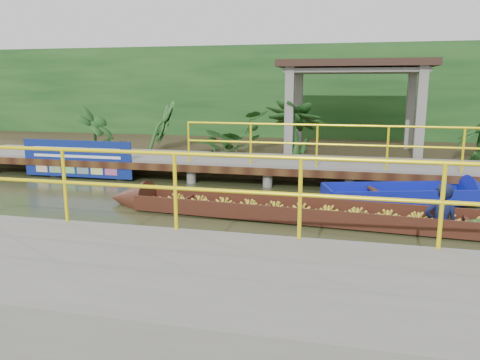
# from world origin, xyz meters

# --- Properties ---
(ground) EXTENTS (80.00, 80.00, 0.00)m
(ground) POSITION_xyz_m (0.00, 0.00, 0.00)
(ground) COLOR #30381C
(ground) RESTS_ON ground
(land_strip) EXTENTS (30.00, 8.00, 0.45)m
(land_strip) POSITION_xyz_m (0.00, 7.50, 0.23)
(land_strip) COLOR #2E2517
(land_strip) RESTS_ON ground
(far_dock) EXTENTS (16.00, 2.06, 1.66)m
(far_dock) POSITION_xyz_m (0.02, 3.43, 0.48)
(far_dock) COLOR slate
(far_dock) RESTS_ON ground
(near_dock) EXTENTS (18.00, 2.40, 1.73)m
(near_dock) POSITION_xyz_m (1.00, -4.20, 0.30)
(near_dock) COLOR slate
(near_dock) RESTS_ON ground
(pavilion) EXTENTS (4.40, 3.00, 3.00)m
(pavilion) POSITION_xyz_m (3.00, 6.30, 2.82)
(pavilion) COLOR slate
(pavilion) RESTS_ON ground
(foliage_backdrop) EXTENTS (30.00, 0.80, 4.00)m
(foliage_backdrop) POSITION_xyz_m (0.00, 10.00, 2.00)
(foliage_backdrop) COLOR #133C15
(foliage_backdrop) RESTS_ON ground
(vendor_boat) EXTENTS (8.77, 1.49, 1.95)m
(vendor_boat) POSITION_xyz_m (2.69, -0.02, 0.22)
(vendor_boat) COLOR #34190E
(vendor_boat) RESTS_ON ground
(moored_blue_boat) EXTENTS (3.82, 1.97, 0.88)m
(moored_blue_boat) POSITION_xyz_m (4.90, 1.91, 0.16)
(moored_blue_boat) COLOR #0D1798
(moored_blue_boat) RESTS_ON ground
(blue_banner) EXTENTS (3.18, 0.04, 0.99)m
(blue_banner) POSITION_xyz_m (-4.14, 2.48, 0.56)
(blue_banner) COLOR navy
(blue_banner) RESTS_ON ground
(tropical_plants) EXTENTS (14.26, 1.26, 1.58)m
(tropical_plants) POSITION_xyz_m (1.14, 5.30, 1.24)
(tropical_plants) COLOR #133C15
(tropical_plants) RESTS_ON ground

